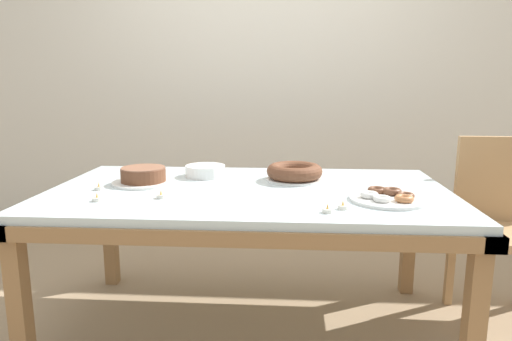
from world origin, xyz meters
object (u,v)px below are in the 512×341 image
(tealight_centre, at_px, (99,188))
(cake_chocolate_round, at_px, (143,176))
(pastry_platter, at_px, (388,197))
(plate_stack, at_px, (205,171))
(cake_golden_bundt, at_px, (294,172))
(tealight_near_front, at_px, (97,199))
(tealight_right_edge, at_px, (161,196))
(tealight_near_cakes, at_px, (343,207))
(tealight_left_edge, at_px, (327,210))
(chair, at_px, (501,221))

(tealight_centre, bearing_deg, cake_chocolate_round, 41.42)
(pastry_platter, xyz_separation_m, plate_stack, (-0.86, 0.44, 0.02))
(cake_golden_bundt, relative_size, tealight_near_front, 7.07)
(pastry_platter, relative_size, tealight_right_edge, 8.09)
(tealight_near_cakes, xyz_separation_m, tealight_left_edge, (-0.06, -0.05, 0.00))
(chair, relative_size, tealight_right_edge, 23.50)
(chair, bearing_deg, cake_golden_bundt, -178.30)
(pastry_platter, bearing_deg, chair, 31.39)
(plate_stack, distance_m, tealight_centre, 0.56)
(cake_chocolate_round, distance_m, plate_stack, 0.33)
(tealight_near_front, bearing_deg, tealight_centre, 110.71)
(cake_chocolate_round, relative_size, tealight_centre, 7.65)
(chair, relative_size, tealight_left_edge, 23.50)
(tealight_near_front, height_order, tealight_left_edge, same)
(chair, height_order, cake_chocolate_round, chair)
(cake_golden_bundt, height_order, tealight_near_cakes, cake_golden_bundt)
(pastry_platter, bearing_deg, cake_chocolate_round, 167.54)
(chair, relative_size, cake_chocolate_round, 3.07)
(cake_golden_bundt, relative_size, tealight_right_edge, 7.07)
(pastry_platter, height_order, tealight_near_cakes, pastry_platter)
(tealight_right_edge, distance_m, tealight_near_front, 0.26)
(cake_chocolate_round, height_order, tealight_left_edge, cake_chocolate_round)
(pastry_platter, height_order, tealight_left_edge, pastry_platter)
(tealight_near_front, bearing_deg, chair, 14.74)
(tealight_near_front, bearing_deg, cake_chocolate_round, 75.03)
(cake_chocolate_round, height_order, tealight_centre, cake_chocolate_round)
(cake_chocolate_round, xyz_separation_m, plate_stack, (0.27, 0.19, -0.01))
(plate_stack, height_order, tealight_near_front, plate_stack)
(chair, xyz_separation_m, cake_chocolate_round, (-1.80, -0.15, 0.24))
(cake_chocolate_round, xyz_separation_m, tealight_centre, (-0.17, -0.15, -0.03))
(cake_chocolate_round, bearing_deg, tealight_centre, -138.58)
(plate_stack, distance_m, tealight_left_edge, 0.87)
(tealight_left_edge, bearing_deg, tealight_near_front, 173.52)
(pastry_platter, xyz_separation_m, tealight_centre, (-1.30, 0.10, -0.00))
(cake_chocolate_round, relative_size, pastry_platter, 0.95)
(chair, xyz_separation_m, tealight_right_edge, (-1.63, -0.43, 0.21))
(tealight_centre, relative_size, tealight_near_front, 1.00)
(tealight_centre, height_order, tealight_near_front, same)
(cake_golden_bundt, bearing_deg, tealight_left_edge, -78.28)
(cake_golden_bundt, relative_size, tealight_left_edge, 7.07)
(chair, height_order, tealight_right_edge, chair)
(chair, bearing_deg, tealight_near_front, -165.26)
(tealight_left_edge, bearing_deg, cake_golden_bundt, 101.72)
(pastry_platter, xyz_separation_m, tealight_near_cakes, (-0.21, -0.15, -0.00))
(chair, relative_size, tealight_centre, 23.50)
(chair, height_order, pastry_platter, chair)
(tealight_centre, relative_size, tealight_near_cakes, 1.00)
(chair, relative_size, cake_golden_bundt, 3.32)
(tealight_centre, bearing_deg, plate_stack, 37.65)
(chair, distance_m, cake_chocolate_round, 1.82)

